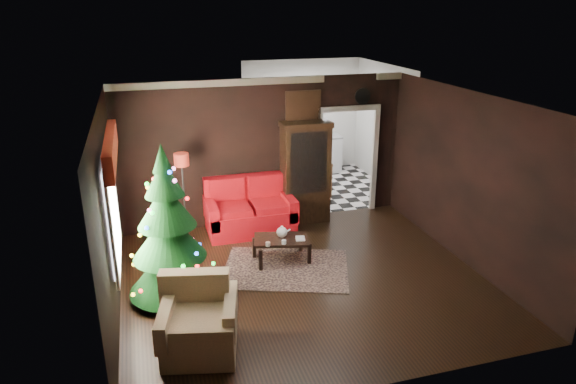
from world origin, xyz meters
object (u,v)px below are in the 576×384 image
object	(u,v)px
teapot	(282,232)
kitchen_table	(313,177)
floor_lamp	(184,198)
wall_clock	(362,96)
loveseat	(250,207)
coffee_table	(281,249)
curio_cabinet	(305,175)
armchair	(199,319)
christmas_tree	(168,231)

from	to	relation	value
teapot	kitchen_table	size ratio (longest dim) A/B	0.27
floor_lamp	wall_clock	xyz separation A→B (m)	(3.55, 0.50, 1.55)
teapot	wall_clock	xyz separation A→B (m)	(2.10, 1.69, 1.87)
loveseat	wall_clock	world-z (taller)	wall_clock
kitchen_table	coffee_table	bearing A→B (deg)	-117.75
curio_cabinet	wall_clock	distance (m)	1.88
coffee_table	kitchen_table	bearing A→B (deg)	62.25
armchair	wall_clock	bearing A→B (deg)	58.27
teapot	wall_clock	distance (m)	3.28
kitchen_table	wall_clock	bearing A→B (deg)	-66.25
armchair	wall_clock	size ratio (longest dim) A/B	2.94
curio_cabinet	wall_clock	size ratio (longest dim) A/B	5.94
floor_lamp	christmas_tree	distance (m)	1.91
armchair	coffee_table	distance (m)	2.59
coffee_table	wall_clock	size ratio (longest dim) A/B	2.80
wall_clock	floor_lamp	bearing A→B (deg)	-171.97
floor_lamp	curio_cabinet	bearing A→B (deg)	7.78
coffee_table	teapot	bearing A→B (deg)	62.01
christmas_tree	coffee_table	xyz separation A→B (m)	(1.83, 0.63, -0.84)
armchair	christmas_tree	bearing A→B (deg)	112.25
curio_cabinet	coffee_table	world-z (taller)	curio_cabinet
loveseat	wall_clock	size ratio (longest dim) A/B	5.31
loveseat	teapot	size ratio (longest dim) A/B	8.33
loveseat	floor_lamp	size ratio (longest dim) A/B	1.04
christmas_tree	teapot	size ratio (longest dim) A/B	11.64
curio_cabinet	kitchen_table	bearing A→B (deg)	65.56
curio_cabinet	christmas_tree	world-z (taller)	christmas_tree
curio_cabinet	armchair	xyz separation A→B (m)	(-2.52, -3.57, -0.49)
curio_cabinet	coffee_table	size ratio (longest dim) A/B	2.12
floor_lamp	kitchen_table	distance (m)	3.51
curio_cabinet	teapot	size ratio (longest dim) A/B	9.31
armchair	wall_clock	distance (m)	5.62
floor_lamp	coffee_table	size ratio (longest dim) A/B	1.83
loveseat	curio_cabinet	xyz separation A→B (m)	(1.15, 0.22, 0.45)
wall_clock	curio_cabinet	bearing A→B (deg)	-171.47
armchair	kitchen_table	distance (m)	5.92
armchair	wall_clock	world-z (taller)	wall_clock
armchair	coffee_table	xyz separation A→B (m)	(1.60, 2.02, -0.25)
loveseat	coffee_table	bearing A→B (deg)	-80.02
loveseat	armchair	xyz separation A→B (m)	(-1.37, -3.35, -0.04)
floor_lamp	kitchen_table	size ratio (longest dim) A/B	2.18
coffee_table	kitchen_table	distance (m)	3.37
teapot	curio_cabinet	bearing A→B (deg)	59.29
christmas_tree	wall_clock	xyz separation A→B (m)	(3.94, 2.36, 1.33)
curio_cabinet	teapot	bearing A→B (deg)	-120.71
floor_lamp	christmas_tree	xyz separation A→B (m)	(-0.39, -1.86, 0.22)
christmas_tree	kitchen_table	distance (m)	5.00
teapot	wall_clock	size ratio (longest dim) A/B	0.64
kitchen_table	curio_cabinet	bearing A→B (deg)	-114.44
christmas_tree	teapot	world-z (taller)	christmas_tree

